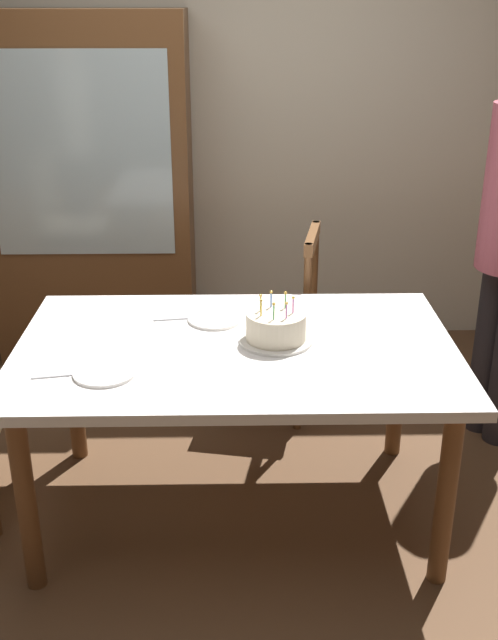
% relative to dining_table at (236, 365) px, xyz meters
% --- Properties ---
extents(ground, '(6.40, 6.40, 0.00)m').
position_rel_dining_table_xyz_m(ground, '(0.00, 0.00, -0.67)').
color(ground, brown).
extents(back_wall, '(6.40, 0.10, 2.60)m').
position_rel_dining_table_xyz_m(back_wall, '(0.00, 1.85, 0.63)').
color(back_wall, beige).
rests_on(back_wall, ground).
extents(dining_table, '(1.65, 1.04, 0.75)m').
position_rel_dining_table_xyz_m(dining_table, '(0.00, 0.00, 0.00)').
color(dining_table, white).
rests_on(dining_table, ground).
extents(birthday_cake, '(0.28, 0.28, 0.18)m').
position_rel_dining_table_xyz_m(birthday_cake, '(0.15, 0.03, 0.14)').
color(birthday_cake, silver).
rests_on(birthday_cake, dining_table).
extents(plate_near_celebrant, '(0.22, 0.22, 0.01)m').
position_rel_dining_table_xyz_m(plate_near_celebrant, '(-0.45, -0.23, 0.09)').
color(plate_near_celebrant, white).
rests_on(plate_near_celebrant, dining_table).
extents(plate_far_side, '(0.22, 0.22, 0.01)m').
position_rel_dining_table_xyz_m(plate_far_side, '(-0.08, 0.23, 0.09)').
color(plate_far_side, white).
rests_on(plate_far_side, dining_table).
extents(fork_near_celebrant, '(0.18, 0.05, 0.01)m').
position_rel_dining_table_xyz_m(fork_near_celebrant, '(-0.61, -0.25, 0.09)').
color(fork_near_celebrant, silver).
rests_on(fork_near_celebrant, dining_table).
extents(fork_far_side, '(0.18, 0.04, 0.01)m').
position_rel_dining_table_xyz_m(fork_far_side, '(-0.24, 0.25, 0.09)').
color(fork_far_side, silver).
rests_on(fork_far_side, dining_table).
extents(chair_spindle_back, '(0.52, 0.52, 0.95)m').
position_rel_dining_table_xyz_m(chair_spindle_back, '(0.19, 0.83, -0.21)').
color(chair_spindle_back, tan).
rests_on(chair_spindle_back, ground).
extents(china_cabinet, '(1.10, 0.45, 1.90)m').
position_rel_dining_table_xyz_m(china_cabinet, '(-0.79, 1.56, 0.28)').
color(china_cabinet, brown).
rests_on(china_cabinet, ground).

